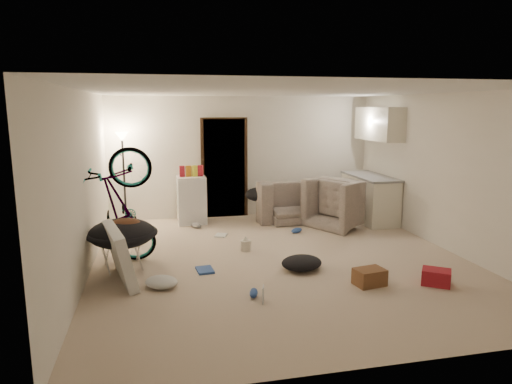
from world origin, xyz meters
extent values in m
cube|color=beige|center=(0.00, 0.00, -0.01)|extent=(5.50, 6.00, 0.02)
cube|color=white|center=(0.00, 0.00, 2.51)|extent=(5.50, 6.00, 0.02)
cube|color=white|center=(0.00, 3.01, 1.25)|extent=(5.50, 0.02, 2.50)
cube|color=white|center=(0.00, -3.01, 1.25)|extent=(5.50, 0.02, 2.50)
cube|color=white|center=(-2.76, 0.00, 1.25)|extent=(0.02, 6.00, 2.50)
cube|color=white|center=(2.76, 0.00, 1.25)|extent=(0.02, 6.00, 2.50)
cube|color=black|center=(-0.40, 2.97, 1.02)|extent=(0.85, 0.10, 2.04)
cube|color=#321F11|center=(-0.40, 2.94, 1.02)|extent=(0.97, 0.04, 2.10)
cylinder|color=black|center=(-2.40, 2.65, 0.01)|extent=(0.28, 0.28, 0.03)
cylinder|color=black|center=(-2.40, 2.65, 0.85)|extent=(0.04, 0.04, 1.70)
cone|color=#FFE0A5|center=(-2.40, 2.65, 1.72)|extent=(0.24, 0.24, 0.18)
cube|color=white|center=(2.43, 2.00, 0.44)|extent=(0.60, 1.50, 0.88)
cube|color=gray|center=(2.43, 2.00, 0.90)|extent=(0.64, 1.54, 0.04)
cube|color=white|center=(2.56, 2.00, 1.95)|extent=(0.38, 1.40, 0.65)
imported|color=#39413A|center=(1.18, 2.45, 0.31)|extent=(2.14, 0.96, 0.61)
imported|color=#39413A|center=(1.76, 1.75, 0.34)|extent=(1.33, 1.38, 0.69)
imported|color=black|center=(-2.30, 0.33, 0.46)|extent=(1.81, 0.88, 1.02)
imported|color=maroon|center=(-0.64, -1.53, 0.01)|extent=(0.24, 0.20, 0.02)
cube|color=white|center=(-1.13, 2.55, 0.47)|extent=(0.55, 0.55, 0.94)
cube|color=maroon|center=(-1.30, 2.55, 1.00)|extent=(0.10, 0.08, 0.30)
cube|color=#C77818|center=(-1.18, 2.55, 1.00)|extent=(0.11, 0.08, 0.30)
cube|color=yellow|center=(-1.06, 2.55, 1.00)|extent=(0.12, 0.10, 0.30)
cube|color=maroon|center=(-0.94, 2.55, 1.00)|extent=(0.12, 0.10, 0.30)
cylinder|color=silver|center=(-2.30, 0.13, 0.23)|extent=(0.66, 0.66, 0.46)
ellipsoid|color=black|center=(-2.30, 0.13, 0.51)|extent=(0.93, 0.93, 0.39)
torus|color=black|center=(-2.30, 0.13, 0.51)|extent=(1.00, 1.00, 0.07)
ellipsoid|color=#512D1B|center=(-2.25, 0.10, 0.62)|extent=(0.55, 0.49, 0.22)
ellipsoid|color=black|center=(0.23, 2.45, 0.54)|extent=(0.61, 0.52, 0.28)
cube|color=silver|center=(-2.30, -0.39, 0.37)|extent=(0.53, 1.14, 0.74)
cube|color=brown|center=(0.86, -1.23, 0.11)|extent=(0.42, 0.33, 0.22)
cube|color=maroon|center=(1.71, -1.40, 0.10)|extent=(0.44, 0.42, 0.20)
cylinder|color=beige|center=(-0.43, 0.54, 0.08)|extent=(0.17, 0.17, 0.17)
cone|color=beige|center=(-0.43, 0.54, 0.21)|extent=(0.09, 0.09, 0.07)
cube|color=silver|center=(0.48, 2.15, 0.00)|extent=(0.51, 0.58, 0.01)
cube|color=#2A4B97|center=(-1.17, -0.25, 0.02)|extent=(0.25, 0.32, 0.03)
cube|color=silver|center=(-0.70, 1.47, 0.01)|extent=(0.27, 0.31, 0.02)
ellipsoid|color=#2A4B97|center=(0.69, 1.36, 0.05)|extent=(0.27, 0.21, 0.09)
ellipsoid|color=slate|center=(-1.09, 2.11, 0.05)|extent=(0.25, 0.31, 0.11)
ellipsoid|color=#2A4B97|center=(-0.69, -1.26, 0.04)|extent=(0.16, 0.26, 0.09)
ellipsoid|color=white|center=(0.91, -0.99, 0.04)|extent=(0.25, 0.22, 0.09)
ellipsoid|color=black|center=(0.18, -0.48, 0.10)|extent=(0.72, 0.66, 0.19)
ellipsoid|color=black|center=(0.60, 2.16, 0.07)|extent=(0.58, 0.57, 0.13)
ellipsoid|color=silver|center=(-1.78, -0.71, 0.07)|extent=(0.57, 0.57, 0.13)
camera|label=1|loc=(-1.79, -6.38, 2.27)|focal=32.00mm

